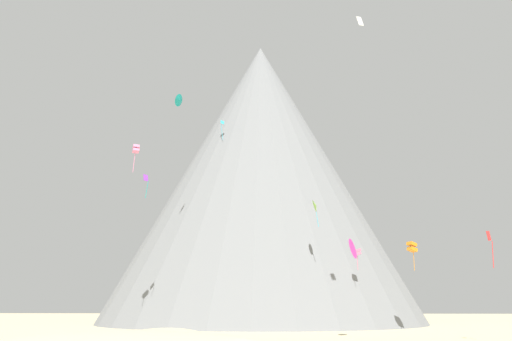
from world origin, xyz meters
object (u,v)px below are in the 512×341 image
at_px(bush_far_right, 86,339).
at_px(kite_orange_low, 412,247).
at_px(kite_violet_mid, 146,181).
at_px(kite_cyan_high, 222,126).
at_px(kite_pink_mid, 136,149).
at_px(kite_blue_low, 195,289).
at_px(kite_white_high, 360,21).
at_px(kite_rainbow_low, 358,252).
at_px(rock_massif, 260,186).
at_px(kite_magenta_low, 352,249).
at_px(kite_teal_high, 179,100).
at_px(kite_lime_mid, 315,206).
at_px(kite_red_low, 490,242).

xyz_separation_m(bush_far_right, kite_orange_low, (39.46, 24.28, 11.84)).
distance_m(kite_violet_mid, kite_cyan_high, 30.82).
xyz_separation_m(kite_pink_mid, kite_blue_low, (5.49, 20.98, -19.44)).
bearing_deg(kite_white_high, kite_rainbow_low, 102.51).
distance_m(rock_massif, kite_magenta_low, 54.29).
bearing_deg(kite_magenta_low, kite_orange_low, 168.11).
distance_m(kite_teal_high, kite_blue_low, 33.70).
bearing_deg(kite_rainbow_low, kite_teal_high, 93.02).
distance_m(kite_white_high, kite_blue_low, 52.57).
height_order(kite_lime_mid, kite_white_high, kite_white_high).
relative_size(rock_massif, kite_lime_mid, 17.81).
height_order(rock_massif, kite_red_low, rock_massif).
height_order(kite_lime_mid, kite_red_low, kite_lime_mid).
relative_size(kite_magenta_low, kite_cyan_high, 0.58).
height_order(kite_violet_mid, kite_cyan_high, kite_cyan_high).
relative_size(kite_white_high, kite_blue_low, 0.28).
distance_m(kite_violet_mid, kite_teal_high, 17.77).
bearing_deg(kite_teal_high, kite_lime_mid, -73.66).
xyz_separation_m(kite_red_low, kite_rainbow_low, (-10.17, 25.79, 1.73)).
bearing_deg(kite_magenta_low, kite_rainbow_low, -166.57).
relative_size(kite_lime_mid, kite_cyan_high, 1.01).
xyz_separation_m(kite_teal_high, kite_blue_low, (1.83, 10.86, -31.85)).
relative_size(kite_orange_low, kite_violet_mid, 1.17).
relative_size(kite_violet_mid, kite_magenta_low, 1.43).
relative_size(kite_pink_mid, kite_teal_high, 1.74).
bearing_deg(kite_teal_high, kite_magenta_low, -106.91).
relative_size(kite_blue_low, kite_rainbow_low, 1.57).
bearing_deg(rock_massif, kite_cyan_high, -116.03).
bearing_deg(bush_far_right, kite_pink_mid, 96.16).
xyz_separation_m(kite_white_high, kite_red_low, (11.53, -2.87, -29.52)).
bearing_deg(kite_pink_mid, kite_violet_mid, 51.75).
bearing_deg(kite_teal_high, bush_far_right, -168.73).
xyz_separation_m(rock_massif, kite_pink_mid, (-16.00, -41.68, -4.74)).
distance_m(kite_lime_mid, kite_teal_high, 30.01).
xyz_separation_m(bush_far_right, kite_teal_high, (2.00, 25.51, 37.91)).
bearing_deg(kite_violet_mid, kite_cyan_high, -117.33).
bearing_deg(kite_pink_mid, kite_orange_low, -14.84).
bearing_deg(kite_blue_low, kite_lime_mid, 52.04).
relative_size(kite_pink_mid, kite_violet_mid, 1.13).
distance_m(kite_cyan_high, kite_rainbow_low, 39.95).
distance_m(bush_far_right, kite_violet_mid, 28.81).
bearing_deg(kite_red_low, kite_blue_low, 142.01).
relative_size(kite_violet_mid, kite_teal_high, 1.54).
relative_size(rock_massif, kite_orange_low, 18.46).
bearing_deg(rock_massif, kite_teal_high, -111.35).
xyz_separation_m(kite_pink_mid, kite_violet_mid, (0.72, 3.62, -3.86)).
bearing_deg(kite_blue_low, kite_red_low, 37.30).
relative_size(bush_far_right, kite_lime_mid, 0.40).
height_order(kite_red_low, kite_rainbow_low, kite_rainbow_low).
bearing_deg(kite_teal_high, kite_blue_low, 6.20).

